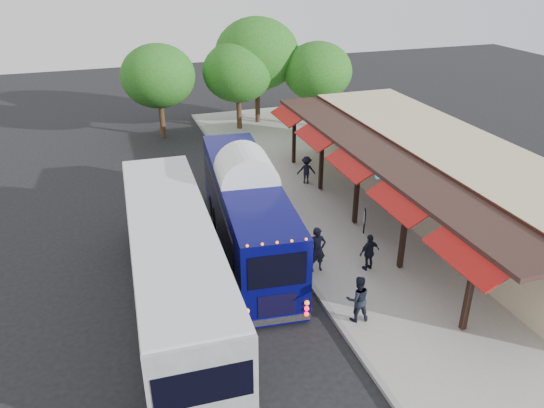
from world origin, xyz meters
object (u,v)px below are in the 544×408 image
object	(u,v)px
ped_a	(317,250)
city_bus	(174,261)
coach_bus	(247,208)
sign_board	(365,218)
ped_b	(358,299)
ped_d	(306,170)
ped_c	(369,252)

from	to	relation	value
ped_a	city_bus	bearing A→B (deg)	-171.25
coach_bus	sign_board	xyz separation A→B (m)	(5.20, -0.62, -0.99)
coach_bus	ped_b	bearing A→B (deg)	-64.58
ped_b	ped_d	bearing A→B (deg)	-94.07
coach_bus	ped_d	world-z (taller)	coach_bus
ped_d	ped_c	bearing A→B (deg)	99.56
city_bus	sign_board	world-z (taller)	city_bus
ped_b	ped_c	distance (m)	3.29
ped_a	sign_board	size ratio (longest dim) A/B	1.62
ped_c	sign_board	bearing A→B (deg)	-124.15
ped_b	ped_c	bearing A→B (deg)	-115.44
coach_bus	ped_b	distance (m)	6.45
coach_bus	sign_board	world-z (taller)	coach_bus
ped_c	ped_d	world-z (taller)	ped_c
city_bus	ped_a	xyz separation A→B (m)	(5.57, 0.36, -0.80)
city_bus	ped_a	size ratio (longest dim) A/B	6.87
ped_c	ped_d	xyz separation A→B (m)	(0.84, 8.74, -0.02)
coach_bus	ped_c	size ratio (longest dim) A/B	7.30
ped_c	city_bus	bearing A→B (deg)	-12.05
coach_bus	sign_board	distance (m)	5.33
ped_c	ped_d	bearing A→B (deg)	-105.73
ped_b	sign_board	size ratio (longest dim) A/B	1.48
ped_a	ped_b	xyz separation A→B (m)	(0.09, -3.30, -0.08)
ped_d	sign_board	size ratio (longest dim) A/B	1.33
city_bus	ped_b	size ratio (longest dim) A/B	7.50
ped_a	ped_c	xyz separation A→B (m)	(1.96, -0.60, -0.15)
city_bus	ped_b	bearing A→B (deg)	-25.18
coach_bus	sign_board	size ratio (longest dim) A/B	9.92
ped_b	city_bus	bearing A→B (deg)	-18.22
city_bus	ped_c	size ratio (longest dim) A/B	8.19
ped_c	ped_a	bearing A→B (deg)	-27.19
ped_d	sign_board	world-z (taller)	ped_d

